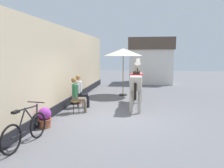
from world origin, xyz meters
name	(u,v)px	position (x,y,z in m)	size (l,w,h in m)	color
ground_plane	(125,100)	(0.00, 3.00, 0.00)	(40.00, 40.00, 0.00)	slate
pub_facade_wall	(64,71)	(-2.55, 1.50, 1.54)	(0.34, 14.00, 3.40)	#CCB793
distant_cottage	(151,60)	(1.40, 9.86, 1.80)	(3.40, 2.60, 3.50)	silver
seated_visitor_near	(77,93)	(-1.67, 0.40, 0.78)	(0.61, 0.49, 1.39)	gold
seated_visitor_far	(81,89)	(-1.77, 1.28, 0.78)	(0.61, 0.48, 1.39)	gold
saddled_horse_center	(137,80)	(0.59, 1.73, 1.16)	(0.50, 3.00, 2.06)	#B2A899
flower_planter_near	(45,117)	(-2.13, -1.42, 0.33)	(0.43, 0.43, 0.64)	#A85638
flower_planter_far	(78,96)	(-2.10, 1.97, 0.33)	(0.43, 0.43, 0.64)	#A85638
leaning_bicycle	(26,130)	(-2.00, -2.75, 0.40)	(0.50, 1.75, 1.02)	black
cafe_parasol	(123,52)	(-0.24, 4.28, 2.36)	(2.10, 2.10, 2.58)	black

